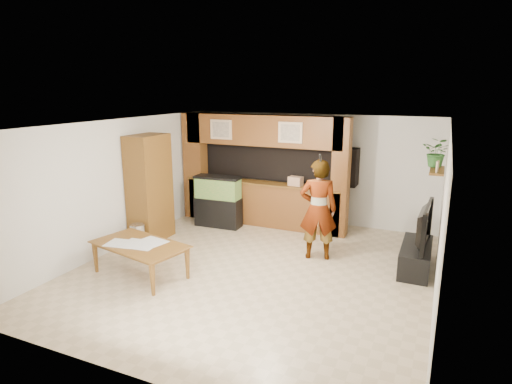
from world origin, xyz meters
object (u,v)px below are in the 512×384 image
at_px(television, 419,225).
at_px(dining_table, 139,260).
at_px(person, 318,210).
at_px(pantry_cabinet, 150,188).
at_px(aquarium, 218,202).

xyz_separation_m(television, dining_table, (-4.36, -2.25, -0.54)).
relative_size(television, person, 0.68).
bearing_deg(television, pantry_cabinet, 99.00).
bearing_deg(television, dining_table, 119.90).
bearing_deg(dining_table, person, 50.74).
xyz_separation_m(pantry_cabinet, dining_table, (0.99, -1.65, -0.83)).
bearing_deg(television, person, 98.92).
height_order(television, person, person).
height_order(television, dining_table, television).
height_order(pantry_cabinet, aquarium, pantry_cabinet).
height_order(pantry_cabinet, television, pantry_cabinet).
distance_m(person, dining_table, 3.37).
xyz_separation_m(pantry_cabinet, person, (3.57, 0.40, -0.16)).
distance_m(aquarium, television, 4.52).
xyz_separation_m(television, person, (-1.78, -0.20, 0.13)).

